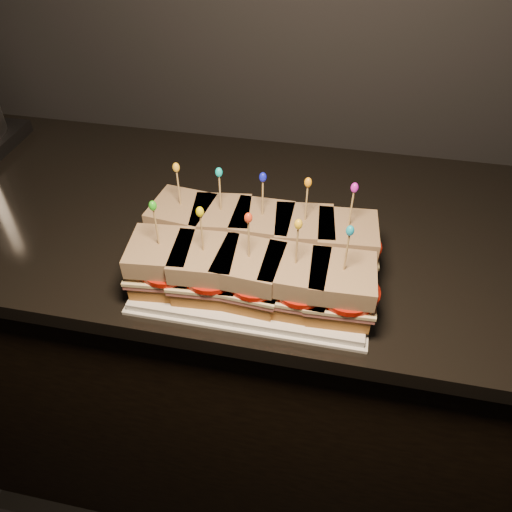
# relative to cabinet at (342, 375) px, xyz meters

# --- Properties ---
(cabinet) EXTENTS (2.61, 0.61, 0.89)m
(cabinet) POSITION_rel_cabinet_xyz_m (0.00, 0.00, 0.00)
(cabinet) COLOR black
(cabinet) RESTS_ON ground
(granite_slab) EXTENTS (2.65, 0.65, 0.03)m
(granite_slab) POSITION_rel_cabinet_xyz_m (0.00, 0.00, 0.46)
(granite_slab) COLOR black
(granite_slab) RESTS_ON cabinet
(platter) EXTENTS (0.38, 0.24, 0.02)m
(platter) POSITION_rel_cabinet_xyz_m (-0.19, -0.17, 0.49)
(platter) COLOR white
(platter) RESTS_ON granite_slab
(platter_rim) EXTENTS (0.40, 0.25, 0.01)m
(platter_rim) POSITION_rel_cabinet_xyz_m (-0.19, -0.17, 0.48)
(platter_rim) COLOR white
(platter_rim) RESTS_ON granite_slab
(sandwich_0_bread_bot) EXTENTS (0.11, 0.11, 0.03)m
(sandwich_0_bread_bot) POSITION_rel_cabinet_xyz_m (-0.34, -0.12, 0.51)
(sandwich_0_bread_bot) COLOR brown
(sandwich_0_bread_bot) RESTS_ON platter
(sandwich_0_ham) EXTENTS (0.12, 0.11, 0.01)m
(sandwich_0_ham) POSITION_rel_cabinet_xyz_m (-0.34, -0.12, 0.53)
(sandwich_0_ham) COLOR #C6615E
(sandwich_0_ham) RESTS_ON sandwich_0_bread_bot
(sandwich_0_cheese) EXTENTS (0.12, 0.12, 0.01)m
(sandwich_0_cheese) POSITION_rel_cabinet_xyz_m (-0.34, -0.12, 0.53)
(sandwich_0_cheese) COLOR beige
(sandwich_0_cheese) RESTS_ON sandwich_0_ham
(sandwich_0_tomato) EXTENTS (0.10, 0.10, 0.01)m
(sandwich_0_tomato) POSITION_rel_cabinet_xyz_m (-0.33, -0.13, 0.54)
(sandwich_0_tomato) COLOR #B61508
(sandwich_0_tomato) RESTS_ON sandwich_0_cheese
(sandwich_0_bread_top) EXTENTS (0.11, 0.11, 0.03)m
(sandwich_0_bread_top) POSITION_rel_cabinet_xyz_m (-0.34, -0.12, 0.56)
(sandwich_0_bread_top) COLOR #4F2811
(sandwich_0_bread_top) RESTS_ON sandwich_0_tomato
(sandwich_0_pick) EXTENTS (0.00, 0.00, 0.09)m
(sandwich_0_pick) POSITION_rel_cabinet_xyz_m (-0.34, -0.12, 0.61)
(sandwich_0_pick) COLOR tan
(sandwich_0_pick) RESTS_ON sandwich_0_bread_top
(sandwich_0_frill) EXTENTS (0.01, 0.01, 0.02)m
(sandwich_0_frill) POSITION_rel_cabinet_xyz_m (-0.34, -0.12, 0.66)
(sandwich_0_frill) COLOR gold
(sandwich_0_frill) RESTS_ON sandwich_0_pick
(sandwich_1_bread_bot) EXTENTS (0.11, 0.11, 0.03)m
(sandwich_1_bread_bot) POSITION_rel_cabinet_xyz_m (-0.27, -0.12, 0.51)
(sandwich_1_bread_bot) COLOR brown
(sandwich_1_bread_bot) RESTS_ON platter
(sandwich_1_ham) EXTENTS (0.12, 0.12, 0.01)m
(sandwich_1_ham) POSITION_rel_cabinet_xyz_m (-0.27, -0.12, 0.53)
(sandwich_1_ham) COLOR #C6615E
(sandwich_1_ham) RESTS_ON sandwich_1_bread_bot
(sandwich_1_cheese) EXTENTS (0.12, 0.12, 0.01)m
(sandwich_1_cheese) POSITION_rel_cabinet_xyz_m (-0.27, -0.12, 0.53)
(sandwich_1_cheese) COLOR beige
(sandwich_1_cheese) RESTS_ON sandwich_1_ham
(sandwich_1_tomato) EXTENTS (0.10, 0.10, 0.01)m
(sandwich_1_tomato) POSITION_rel_cabinet_xyz_m (-0.25, -0.13, 0.54)
(sandwich_1_tomato) COLOR #B61508
(sandwich_1_tomato) RESTS_ON sandwich_1_cheese
(sandwich_1_bread_top) EXTENTS (0.11, 0.11, 0.03)m
(sandwich_1_bread_top) POSITION_rel_cabinet_xyz_m (-0.27, -0.12, 0.56)
(sandwich_1_bread_top) COLOR #4F2811
(sandwich_1_bread_top) RESTS_ON sandwich_1_tomato
(sandwich_1_pick) EXTENTS (0.00, 0.00, 0.09)m
(sandwich_1_pick) POSITION_rel_cabinet_xyz_m (-0.27, -0.12, 0.61)
(sandwich_1_pick) COLOR tan
(sandwich_1_pick) RESTS_ON sandwich_1_bread_top
(sandwich_1_frill) EXTENTS (0.01, 0.01, 0.02)m
(sandwich_1_frill) POSITION_rel_cabinet_xyz_m (-0.27, -0.12, 0.66)
(sandwich_1_frill) COLOR #07C5C2
(sandwich_1_frill) RESTS_ON sandwich_1_pick
(sandwich_2_bread_bot) EXTENTS (0.10, 0.10, 0.03)m
(sandwich_2_bread_bot) POSITION_rel_cabinet_xyz_m (-0.19, -0.12, 0.51)
(sandwich_2_bread_bot) COLOR brown
(sandwich_2_bread_bot) RESTS_ON platter
(sandwich_2_ham) EXTENTS (0.11, 0.10, 0.01)m
(sandwich_2_ham) POSITION_rel_cabinet_xyz_m (-0.19, -0.12, 0.53)
(sandwich_2_ham) COLOR #C6615E
(sandwich_2_ham) RESTS_ON sandwich_2_bread_bot
(sandwich_2_cheese) EXTENTS (0.11, 0.11, 0.01)m
(sandwich_2_cheese) POSITION_rel_cabinet_xyz_m (-0.19, -0.12, 0.53)
(sandwich_2_cheese) COLOR beige
(sandwich_2_cheese) RESTS_ON sandwich_2_ham
(sandwich_2_tomato) EXTENTS (0.10, 0.10, 0.01)m
(sandwich_2_tomato) POSITION_rel_cabinet_xyz_m (-0.18, -0.13, 0.54)
(sandwich_2_tomato) COLOR #B61508
(sandwich_2_tomato) RESTS_ON sandwich_2_cheese
(sandwich_2_bread_top) EXTENTS (0.10, 0.10, 0.03)m
(sandwich_2_bread_top) POSITION_rel_cabinet_xyz_m (-0.19, -0.12, 0.56)
(sandwich_2_bread_top) COLOR #4F2811
(sandwich_2_bread_top) RESTS_ON sandwich_2_tomato
(sandwich_2_pick) EXTENTS (0.00, 0.00, 0.09)m
(sandwich_2_pick) POSITION_rel_cabinet_xyz_m (-0.19, -0.12, 0.61)
(sandwich_2_pick) COLOR tan
(sandwich_2_pick) RESTS_ON sandwich_2_bread_top
(sandwich_2_frill) EXTENTS (0.01, 0.01, 0.02)m
(sandwich_2_frill) POSITION_rel_cabinet_xyz_m (-0.19, -0.12, 0.66)
(sandwich_2_frill) COLOR #1219DB
(sandwich_2_frill) RESTS_ON sandwich_2_pick
(sandwich_3_bread_bot) EXTENTS (0.11, 0.11, 0.03)m
(sandwich_3_bread_bot) POSITION_rel_cabinet_xyz_m (-0.12, -0.12, 0.51)
(sandwich_3_bread_bot) COLOR brown
(sandwich_3_bread_bot) RESTS_ON platter
(sandwich_3_ham) EXTENTS (0.12, 0.12, 0.01)m
(sandwich_3_ham) POSITION_rel_cabinet_xyz_m (-0.12, -0.12, 0.53)
(sandwich_3_ham) COLOR #C6615E
(sandwich_3_ham) RESTS_ON sandwich_3_bread_bot
(sandwich_3_cheese) EXTENTS (0.12, 0.12, 0.01)m
(sandwich_3_cheese) POSITION_rel_cabinet_xyz_m (-0.12, -0.12, 0.53)
(sandwich_3_cheese) COLOR beige
(sandwich_3_cheese) RESTS_ON sandwich_3_ham
(sandwich_3_tomato) EXTENTS (0.10, 0.10, 0.01)m
(sandwich_3_tomato) POSITION_rel_cabinet_xyz_m (-0.11, -0.13, 0.54)
(sandwich_3_tomato) COLOR #B61508
(sandwich_3_tomato) RESTS_ON sandwich_3_cheese
(sandwich_3_bread_top) EXTENTS (0.11, 0.11, 0.03)m
(sandwich_3_bread_top) POSITION_rel_cabinet_xyz_m (-0.12, -0.12, 0.56)
(sandwich_3_bread_top) COLOR #4F2811
(sandwich_3_bread_top) RESTS_ON sandwich_3_tomato
(sandwich_3_pick) EXTENTS (0.00, 0.00, 0.09)m
(sandwich_3_pick) POSITION_rel_cabinet_xyz_m (-0.12, -0.12, 0.61)
(sandwich_3_pick) COLOR tan
(sandwich_3_pick) RESTS_ON sandwich_3_bread_top
(sandwich_3_frill) EXTENTS (0.01, 0.01, 0.02)m
(sandwich_3_frill) POSITION_rel_cabinet_xyz_m (-0.12, -0.12, 0.66)
(sandwich_3_frill) COLOR orange
(sandwich_3_frill) RESTS_ON sandwich_3_pick
(sandwich_4_bread_bot) EXTENTS (0.10, 0.10, 0.03)m
(sandwich_4_bread_bot) POSITION_rel_cabinet_xyz_m (-0.05, -0.12, 0.51)
(sandwich_4_bread_bot) COLOR brown
(sandwich_4_bread_bot) RESTS_ON platter
(sandwich_4_ham) EXTENTS (0.12, 0.11, 0.01)m
(sandwich_4_ham) POSITION_rel_cabinet_xyz_m (-0.05, -0.12, 0.53)
(sandwich_4_ham) COLOR #C6615E
(sandwich_4_ham) RESTS_ON sandwich_4_bread_bot
(sandwich_4_cheese) EXTENTS (0.12, 0.11, 0.01)m
(sandwich_4_cheese) POSITION_rel_cabinet_xyz_m (-0.05, -0.12, 0.53)
(sandwich_4_cheese) COLOR beige
(sandwich_4_cheese) RESTS_ON sandwich_4_ham
(sandwich_4_tomato) EXTENTS (0.10, 0.10, 0.01)m
(sandwich_4_tomato) POSITION_rel_cabinet_xyz_m (-0.04, -0.13, 0.54)
(sandwich_4_tomato) COLOR #B61508
(sandwich_4_tomato) RESTS_ON sandwich_4_cheese
(sandwich_4_bread_top) EXTENTS (0.11, 0.11, 0.03)m
(sandwich_4_bread_top) POSITION_rel_cabinet_xyz_m (-0.05, -0.12, 0.56)
(sandwich_4_bread_top) COLOR #4F2811
(sandwich_4_bread_top) RESTS_ON sandwich_4_tomato
(sandwich_4_pick) EXTENTS (0.00, 0.00, 0.09)m
(sandwich_4_pick) POSITION_rel_cabinet_xyz_m (-0.05, -0.12, 0.61)
(sandwich_4_pick) COLOR tan
(sandwich_4_pick) RESTS_ON sandwich_4_bread_top
(sandwich_4_frill) EXTENTS (0.01, 0.01, 0.02)m
(sandwich_4_frill) POSITION_rel_cabinet_xyz_m (-0.05, -0.12, 0.66)
(sandwich_4_frill) COLOR #D219D1
(sandwich_4_frill) RESTS_ON sandwich_4_pick
(sandwich_5_bread_bot) EXTENTS (0.11, 0.11, 0.03)m
(sandwich_5_bread_bot) POSITION_rel_cabinet_xyz_m (-0.34, -0.23, 0.51)
(sandwich_5_bread_bot) COLOR brown
(sandwich_5_bread_bot) RESTS_ON platter
(sandwich_5_ham) EXTENTS (0.12, 0.11, 0.01)m
(sandwich_5_ham) POSITION_rel_cabinet_xyz_m (-0.34, -0.23, 0.53)
(sandwich_5_ham) COLOR #C6615E
(sandwich_5_ham) RESTS_ON sandwich_5_bread_bot
(sandwich_5_cheese) EXTENTS (0.12, 0.12, 0.01)m
(sandwich_5_cheese) POSITION_rel_cabinet_xyz_m (-0.34, -0.23, 0.53)
(sandwich_5_cheese) COLOR beige
(sandwich_5_cheese) RESTS_ON sandwich_5_ham
(sandwich_5_tomato) EXTENTS (0.10, 0.10, 0.01)m
(sandwich_5_tomato) POSITION_rel_cabinet_xyz_m (-0.33, -0.23, 0.54)
(sandwich_5_tomato) COLOR #B61508
(sandwich_5_tomato) RESTS_ON sandwich_5_cheese
(sandwich_5_bread_top) EXTENTS (0.11, 0.11, 0.03)m
(sandwich_5_bread_top) POSITION_rel_cabinet_xyz_m (-0.34, -0.23, 0.56)
(sandwich_5_bread_top) COLOR #4F2811
(sandwich_5_bread_top) RESTS_ON sandwich_5_tomato
(sandwich_5_pick) EXTENTS (0.00, 0.00, 0.09)m
(sandwich_5_pick) POSITION_rel_cabinet_xyz_m (-0.34, -0.23, 0.61)
(sandwich_5_pick) COLOR tan
(sandwich_5_pick) RESTS_ON sandwich_5_bread_top
(sandwich_5_frill) EXTENTS (0.01, 0.01, 0.02)m
(sandwich_5_frill) POSITION_rel_cabinet_xyz_m (-0.34, -0.23, 0.66)
(sandwich_5_frill) COLOR green
(sandwich_5_frill) RESTS_ON sandwich_5_pick
(sandwich_6_bread_bot) EXTENTS (0.10, 0.10, 0.03)m
(sandwich_6_bread_bot) POSITION_rel_cabinet_xyz_m (-0.27, -0.23, 0.51)
(sandwich_6_bread_bot) COLOR brown
(sandwich_6_bread_bot) RESTS_ON platter
(sandwich_6_ham) EXTENTS (0.11, 0.11, 0.01)m
(sandwich_6_ham) POSITION_rel_cabinet_xyz_m (-0.27, -0.23, 0.53)
(sandwich_6_ham) COLOR #C6615E
(sandwich_6_ham) RESTS_ON sandwich_6_bread_bot
(sandwich_6_cheese) EXTENTS (0.12, 0.11, 0.01)m
(sandwich_6_cheese) POSITION_rel_cabinet_xyz_m (-0.27, -0.23, 0.53)
(sandwich_6_cheese) COLOR beige
(sandwich_6_cheese) RESTS_ON sandwich_6_ham
(sandwich_6_tomato) EXTENTS (0.10, 0.10, 0.01)m
(sandwich_6_tomato) POSITION_rel_cabinet_xyz_m (-0.25, -0.23, 0.54)
(sandwich_6_tomato) COLOR #B61508
(sandwich_6_tomato) RESTS_ON sandwich_6_cheese
(sandwich_6_bread_top) EXTENTS (0.11, 0.11, 0.03)m
(sandwich_6_bread_top) POSITION_rel_cabinet_xyz_m (-0.27, -0.23, 0.56)
(sandwich_6_bread_top) COLOR #4F2811
(sandwich_6_bread_top) RESTS_ON sandwich_6_tomato
(sandwich_6_pick) EXTENTS (0.00, 0.00, 0.09)m
(sandwich_6_pick) POSITION_rel_cabinet_xyz_m (-0.27, -0.23, 0.61)
(sandwich_6_pick) COLOR tan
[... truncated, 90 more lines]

